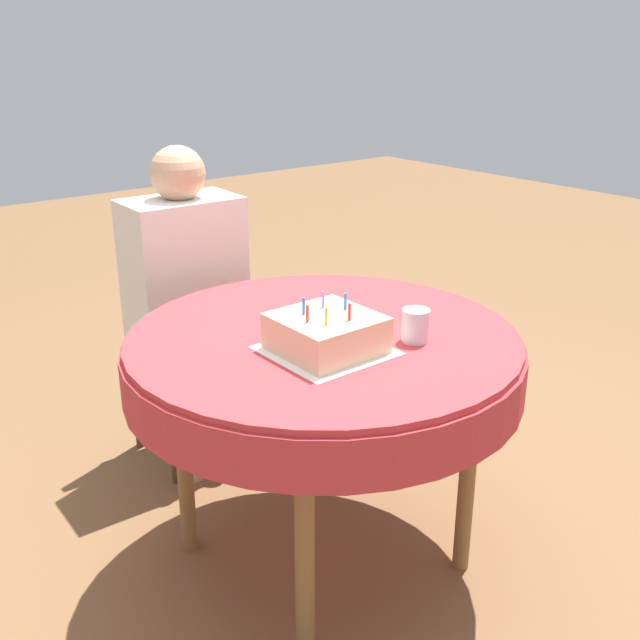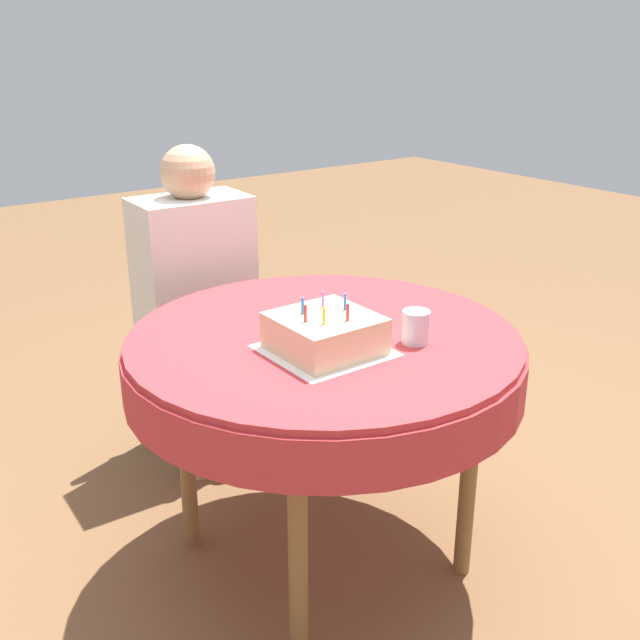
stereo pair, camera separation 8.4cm
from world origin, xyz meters
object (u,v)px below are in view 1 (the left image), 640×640
birthday_cake (326,333)px  drinking_glass (416,325)px  person (187,280)px  chair (179,326)px

birthday_cake → drinking_glass: birthday_cake is taller
person → drinking_glass: person is taller
birthday_cake → person: bearing=84.5°
person → drinking_glass: bearing=-79.4°
chair → birthday_cake: chair is taller
chair → drinking_glass: 1.15m
drinking_glass → person: bearing=98.3°
birthday_cake → drinking_glass: 0.25m
chair → person: 0.23m
chair → drinking_glass: (0.14, -1.10, 0.30)m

